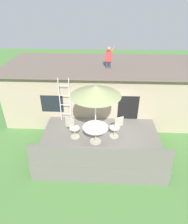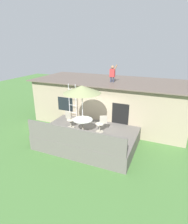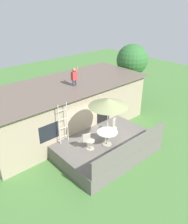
% 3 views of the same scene
% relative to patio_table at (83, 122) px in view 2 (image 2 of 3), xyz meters
% --- Properties ---
extents(ground_plane, '(40.00, 40.00, 0.00)m').
position_rel_patio_table_xyz_m(ground_plane, '(0.20, 0.28, -1.39)').
color(ground_plane, '#477538').
extents(house, '(10.50, 4.50, 2.95)m').
position_rel_patio_table_xyz_m(house, '(0.20, 3.88, 0.10)').
color(house, gray).
rests_on(house, ground).
extents(deck, '(5.14, 3.51, 0.80)m').
position_rel_patio_table_xyz_m(deck, '(0.20, 0.28, -0.99)').
color(deck, '#605B56').
rests_on(deck, ground).
extents(deck_railing, '(5.04, 0.08, 0.90)m').
position_rel_patio_table_xyz_m(deck_railing, '(0.20, -1.43, -0.14)').
color(deck_railing, '#605B56').
rests_on(deck_railing, deck).
extents(patio_table, '(1.04, 1.04, 0.74)m').
position_rel_patio_table_xyz_m(patio_table, '(0.00, 0.00, 0.00)').
color(patio_table, '#A59E8C').
rests_on(patio_table, deck).
extents(patio_umbrella, '(1.90, 1.90, 2.54)m').
position_rel_patio_table_xyz_m(patio_umbrella, '(0.00, -0.00, 1.76)').
color(patio_umbrella, silver).
rests_on(patio_umbrella, deck).
extents(step_ladder, '(0.52, 0.04, 2.20)m').
position_rel_patio_table_xyz_m(step_ladder, '(-1.51, 1.62, 0.51)').
color(step_ladder, silver).
rests_on(step_ladder, deck).
extents(person_figure, '(0.47, 0.20, 1.11)m').
position_rel_patio_table_xyz_m(person_figure, '(0.52, 3.27, 2.18)').
color(person_figure, '#33384C').
rests_on(person_figure, house).
extents(patio_chair_left, '(0.61, 0.44, 0.92)m').
position_rel_patio_table_xyz_m(patio_chair_left, '(-0.97, 0.30, -0.13)').
color(patio_chair_left, '#A59E8C').
rests_on(patio_chair_left, deck).
extents(patio_chair_right, '(0.59, 0.44, 0.92)m').
position_rel_patio_table_xyz_m(patio_chair_right, '(0.87, 0.43, -0.13)').
color(patio_chair_right, '#A59E8C').
rests_on(patio_chair_right, deck).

